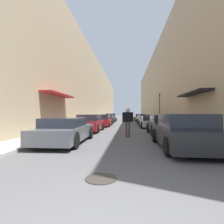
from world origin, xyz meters
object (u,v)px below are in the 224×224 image
at_px(parked_car_left_1, 90,123).
at_px(parked_car_right_4, 143,119).
at_px(parked_car_left_0, 66,130).
at_px(skateboarder, 128,119).
at_px(parked_car_left_3, 107,119).
at_px(manhole_cover, 101,178).
at_px(parked_car_left_4, 111,118).
at_px(parked_car_right_0, 183,132).
at_px(parked_car_right_3, 146,120).
at_px(parked_car_right_1, 163,125).
at_px(traffic_light, 160,105).
at_px(parked_car_right_5, 140,118).
at_px(parked_car_left_2, 102,121).
at_px(parked_car_right_2, 150,122).

distance_m(parked_car_left_1, parked_car_right_4, 15.63).
distance_m(parked_car_left_0, skateboarder, 4.10).
relative_size(parked_car_left_3, manhole_cover, 6.29).
xyz_separation_m(parked_car_left_4, parked_car_right_4, (5.46, -2.65, -0.09)).
bearing_deg(parked_car_right_0, parked_car_right_3, 89.93).
bearing_deg(parked_car_right_1, skateboarder, -153.38).
bearing_deg(traffic_light, parked_car_right_1, -98.98).
bearing_deg(traffic_light, parked_car_left_4, 134.53).
bearing_deg(parked_car_right_5, parked_car_left_3, -121.66).
relative_size(parked_car_right_1, manhole_cover, 5.64).
distance_m(parked_car_left_0, parked_car_right_5, 25.76).
xyz_separation_m(parked_car_left_4, parked_car_right_5, (5.29, 2.51, -0.05)).
bearing_deg(parked_car_left_2, parked_car_right_3, 34.01).
bearing_deg(parked_car_left_3, manhole_cover, -83.65).
relative_size(parked_car_left_0, parked_car_right_0, 1.00).
relative_size(parked_car_left_3, parked_car_right_5, 1.03).
distance_m(parked_car_left_1, parked_car_right_5, 20.49).
bearing_deg(skateboarder, parked_car_left_2, 109.03).
bearing_deg(parked_car_left_4, parked_car_left_0, -89.94).
bearing_deg(parked_car_right_2, parked_car_right_5, 89.84).
xyz_separation_m(parked_car_left_2, parked_car_right_0, (5.11, -11.92, 0.05)).
bearing_deg(manhole_cover, parked_car_left_4, 95.11).
relative_size(parked_car_left_0, parked_car_right_4, 1.14).
bearing_deg(parked_car_right_5, parked_car_left_2, -109.88).
distance_m(parked_car_left_2, parked_car_right_3, 6.18).
xyz_separation_m(parked_car_right_0, parked_car_right_4, (0.20, 20.95, -0.08)).
xyz_separation_m(parked_car_left_3, parked_car_right_2, (5.18, -7.13, -0.00)).
xyz_separation_m(parked_car_right_5, manhole_cover, (-2.86, -29.66, -0.62)).
xyz_separation_m(parked_car_left_1, parked_car_left_4, (-0.01, 17.30, 0.03)).
height_order(parked_car_left_1, parked_car_right_0, parked_car_right_0).
relative_size(parked_car_right_3, manhole_cover, 5.66).
distance_m(parked_car_left_4, parked_car_right_4, 6.08).
bearing_deg(manhole_cover, parked_car_right_4, 82.94).
xyz_separation_m(parked_car_left_0, parked_car_right_2, (5.22, 9.63, -0.03)).
bearing_deg(traffic_light, parked_car_left_0, -115.07).
bearing_deg(parked_car_left_4, parked_car_right_5, 25.35).
bearing_deg(parked_car_left_0, parked_car_right_2, 61.53).
relative_size(parked_car_left_4, traffic_light, 1.14).
distance_m(parked_car_left_4, manhole_cover, 27.28).
xyz_separation_m(parked_car_right_5, traffic_light, (1.93, -9.84, 1.89)).
bearing_deg(parked_car_right_0, parked_car_right_4, 89.46).
xyz_separation_m(parked_car_left_0, parked_car_left_3, (0.04, 16.75, -0.02)).
xyz_separation_m(parked_car_right_1, manhole_cover, (-2.99, -8.43, -0.63)).
bearing_deg(parked_car_right_1, parked_car_right_3, 90.71).
height_order(parked_car_right_1, manhole_cover, parked_car_right_1).
height_order(parked_car_left_2, parked_car_right_3, parked_car_left_2).
relative_size(parked_car_right_2, skateboarder, 2.53).
bearing_deg(parked_car_left_3, parked_car_right_4, 31.47).
relative_size(parked_car_left_3, traffic_light, 1.12).
bearing_deg(parked_car_right_0, parked_car_left_3, 106.41).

